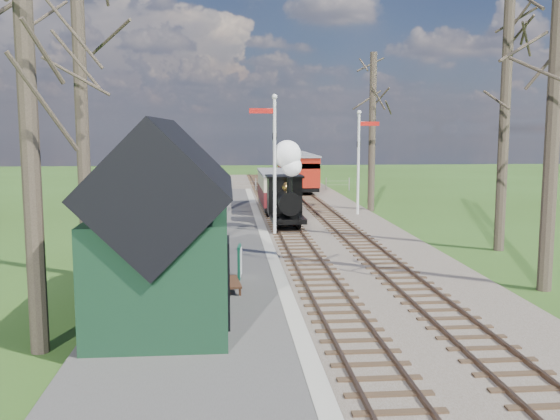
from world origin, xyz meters
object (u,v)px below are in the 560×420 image
at_px(semaphore_near, 273,154).
at_px(semaphore_far, 360,155).
at_px(coach, 276,188).
at_px(station_shed, 166,231).
at_px(locomotive, 286,190).
at_px(person, 214,269).
at_px(red_carriage_a, 301,172).
at_px(sign_board, 240,262).
at_px(red_carriage_b, 293,168).
at_px(bench, 228,277).

bearing_deg(semaphore_near, semaphore_far, 49.40).
bearing_deg(coach, station_shed, -102.22).
distance_m(locomotive, person, 12.59).
distance_m(red_carriage_a, person, 28.78).
bearing_deg(sign_board, red_carriage_a, 79.20).
distance_m(locomotive, red_carriage_b, 21.71).
xyz_separation_m(semaphore_near, semaphore_far, (5.14, 6.00, -0.27)).
distance_m(coach, person, 18.48).
bearing_deg(locomotive, bench, -103.27).
xyz_separation_m(semaphore_far, locomotive, (-4.39, -4.22, -1.47)).
bearing_deg(red_carriage_b, red_carriage_a, -90.00).
bearing_deg(station_shed, person, 55.10).
xyz_separation_m(semaphore_far, person, (-7.53, -16.37, -2.44)).
distance_m(red_carriage_a, red_carriage_b, 5.50).
bearing_deg(station_shed, coach, 77.78).
relative_size(locomotive, red_carriage_a, 0.75).
bearing_deg(person, locomotive, -15.95).
relative_size(station_shed, coach, 0.98).
distance_m(semaphore_far, sign_board, 16.26).
xyz_separation_m(locomotive, sign_board, (-2.42, -10.31, -1.17)).
bearing_deg(semaphore_near, bench, -101.42).
xyz_separation_m(station_shed, bench, (1.52, 2.05, -1.68)).
xyz_separation_m(station_shed, sign_board, (1.87, 3.47, -1.56)).
height_order(station_shed, semaphore_near, semaphore_near).
xyz_separation_m(sign_board, bench, (-0.35, -1.42, -0.12)).
xyz_separation_m(station_shed, person, (1.14, 1.64, -1.36)).
relative_size(locomotive, sign_board, 3.97).
bearing_deg(semaphore_far, semaphore_near, -130.60).
bearing_deg(semaphore_far, bench, -114.15).
distance_m(station_shed, red_carriage_b, 36.00).
bearing_deg(person, bench, -43.60).
height_order(coach, red_carriage_b, red_carriage_b).
relative_size(locomotive, bench, 2.75).
bearing_deg(red_carriage_b, bench, -99.18).
height_order(coach, red_carriage_a, red_carriage_a).
relative_size(locomotive, person, 2.84).
bearing_deg(sign_board, red_carriage_b, 81.03).
xyz_separation_m(bench, person, (-0.38, -0.42, 0.33)).
relative_size(red_carriage_a, sign_board, 5.33).
xyz_separation_m(semaphore_near, locomotive, (0.76, 1.78, -1.74)).
height_order(station_shed, red_carriage_a, station_shed).
bearing_deg(red_carriage_a, bench, -100.96).
bearing_deg(bench, coach, 81.12).
distance_m(station_shed, semaphore_far, 20.01).
bearing_deg(semaphore_far, red_carriage_a, 98.53).
bearing_deg(bench, person, -132.17).
distance_m(red_carriage_b, person, 34.19).
distance_m(semaphore_far, red_carriage_a, 12.09).
distance_m(station_shed, person, 2.41).
height_order(red_carriage_b, person, red_carriage_b).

